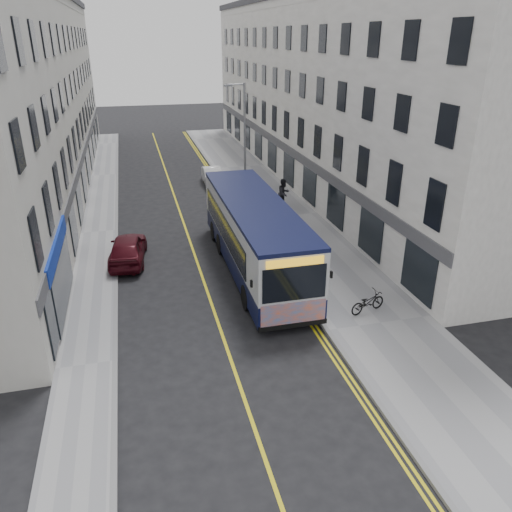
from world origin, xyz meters
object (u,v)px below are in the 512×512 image
bicycle (368,302)px  city_bus (255,234)px  pedestrian_near (248,193)px  car_white (213,176)px  pedestrian_far (284,193)px  car_maroon (128,248)px  streetlamp (244,144)px

bicycle → city_bus: bearing=17.3°
pedestrian_near → car_white: (-1.42, 5.98, -0.33)m
car_white → pedestrian_far: bearing=-61.5°
pedestrian_near → car_maroon: size_ratio=0.40×
streetlamp → city_bus: size_ratio=0.66×
bicycle → pedestrian_far: size_ratio=0.87×
city_bus → car_white: (0.57, 15.70, -1.28)m
pedestrian_near → car_white: 6.16m
pedestrian_far → car_maroon: bearing=-180.0°
bicycle → car_white: (-2.90, 20.95, 0.07)m
bicycle → car_white: 21.15m
streetlamp → pedestrian_near: size_ratio=4.74×
bicycle → pedestrian_far: (0.64, 13.86, 0.53)m
streetlamp → pedestrian_far: 4.20m
pedestrian_near → pedestrian_far: (2.12, -1.11, 0.13)m
bicycle → pedestrian_far: bearing=-18.8°
city_bus → bicycle: bearing=-56.6°
bicycle → pedestrian_far: pedestrian_far is taller
streetlamp → pedestrian_near: 3.51m
streetlamp → car_maroon: (-7.54, -6.49, -3.66)m
city_bus → pedestrian_near: (1.99, 9.72, -0.95)m
streetlamp → pedestrian_near: bearing=56.2°
streetlamp → car_white: (-0.97, 6.65, -3.75)m
pedestrian_far → streetlamp: bearing=139.4°
bicycle → pedestrian_near: 15.05m
city_bus → car_white: city_bus is taller
streetlamp → pedestrian_near: streetlamp is taller
streetlamp → bicycle: bearing=-82.3°
streetlamp → car_maroon: bearing=-139.3°
streetlamp → bicycle: size_ratio=4.73×
city_bus → pedestrian_far: bearing=64.5°
streetlamp → car_white: streetlamp is taller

